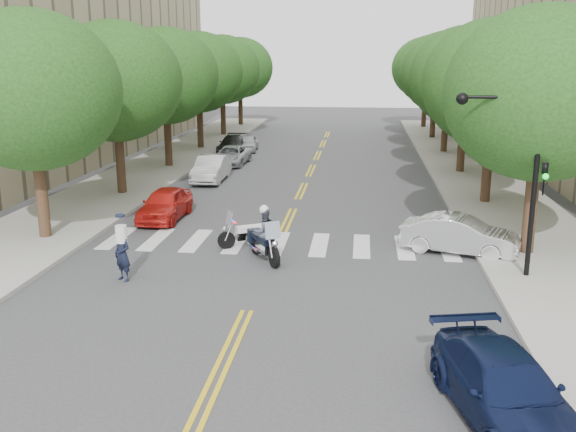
% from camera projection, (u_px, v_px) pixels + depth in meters
% --- Properties ---
extents(ground, '(140.00, 140.00, 0.00)m').
position_uv_depth(ground, '(247.00, 311.00, 17.54)').
color(ground, '#38383A').
rests_on(ground, ground).
extents(sidewalk_left, '(5.00, 60.00, 0.15)m').
position_uv_depth(sidewalk_left, '(158.00, 166.00, 39.76)').
color(sidewalk_left, '#9E9991').
rests_on(sidewalk_left, ground).
extents(sidewalk_right, '(5.00, 60.00, 0.15)m').
position_uv_depth(sidewalk_right, '(472.00, 172.00, 37.66)').
color(sidewalk_right, '#9E9991').
rests_on(sidewalk_right, ground).
extents(tree_l_0, '(6.40, 6.40, 8.45)m').
position_uv_depth(tree_l_0, '(32.00, 91.00, 22.92)').
color(tree_l_0, '#382316').
rests_on(tree_l_0, ground).
extents(tree_l_1, '(6.40, 6.40, 8.45)m').
position_uv_depth(tree_l_1, '(115.00, 82.00, 30.63)').
color(tree_l_1, '#382316').
rests_on(tree_l_1, ground).
extents(tree_l_2, '(6.40, 6.40, 8.45)m').
position_uv_depth(tree_l_2, '(165.00, 76.00, 38.34)').
color(tree_l_2, '#382316').
rests_on(tree_l_2, ground).
extents(tree_l_3, '(6.40, 6.40, 8.45)m').
position_uv_depth(tree_l_3, '(198.00, 72.00, 46.04)').
color(tree_l_3, '#382316').
rests_on(tree_l_3, ground).
extents(tree_l_4, '(6.40, 6.40, 8.45)m').
position_uv_depth(tree_l_4, '(222.00, 70.00, 53.75)').
color(tree_l_4, '#382316').
rests_on(tree_l_4, ground).
extents(tree_l_5, '(6.40, 6.40, 8.45)m').
position_uv_depth(tree_l_5, '(240.00, 68.00, 61.45)').
color(tree_l_5, '#382316').
rests_on(tree_l_5, ground).
extents(tree_r_0, '(6.40, 6.40, 8.45)m').
position_uv_depth(tree_r_0, '(541.00, 94.00, 20.98)').
color(tree_r_0, '#382316').
rests_on(tree_r_0, ground).
extents(tree_r_1, '(6.40, 6.40, 8.45)m').
position_uv_depth(tree_r_1, '(494.00, 83.00, 28.69)').
color(tree_r_1, '#382316').
rests_on(tree_r_1, ground).
extents(tree_r_2, '(6.40, 6.40, 8.45)m').
position_uv_depth(tree_r_2, '(466.00, 77.00, 36.39)').
color(tree_r_2, '#382316').
rests_on(tree_r_2, ground).
extents(tree_r_3, '(6.40, 6.40, 8.45)m').
position_uv_depth(tree_r_3, '(448.00, 73.00, 44.10)').
color(tree_r_3, '#382316').
rests_on(tree_r_3, ground).
extents(tree_r_4, '(6.40, 6.40, 8.45)m').
position_uv_depth(tree_r_4, '(436.00, 70.00, 51.81)').
color(tree_r_4, '#382316').
rests_on(tree_r_4, ground).
extents(tree_r_5, '(6.40, 6.40, 8.45)m').
position_uv_depth(tree_r_5, '(426.00, 68.00, 59.51)').
color(tree_r_5, '#382316').
rests_on(tree_r_5, ground).
extents(traffic_signal_pole, '(2.82, 0.42, 6.00)m').
position_uv_depth(traffic_signal_pole, '(520.00, 161.00, 19.14)').
color(traffic_signal_pole, black).
rests_on(traffic_signal_pole, ground).
extents(motorcycle_police, '(1.42, 2.17, 1.93)m').
position_uv_depth(motorcycle_police, '(264.00, 235.00, 21.73)').
color(motorcycle_police, black).
rests_on(motorcycle_police, ground).
extents(motorcycle_parked, '(1.97, 1.31, 1.40)m').
position_uv_depth(motorcycle_parked, '(251.00, 233.00, 23.39)').
color(motorcycle_parked, black).
rests_on(motorcycle_parked, ground).
extents(officer_standing, '(0.74, 0.67, 1.70)m').
position_uv_depth(officer_standing, '(123.00, 254.00, 19.72)').
color(officer_standing, black).
rests_on(officer_standing, ground).
extents(convertible, '(4.30, 2.60, 1.34)m').
position_uv_depth(convertible, '(460.00, 235.00, 22.49)').
color(convertible, silver).
rests_on(convertible, ground).
extents(sedan_blue, '(2.81, 4.80, 1.31)m').
position_uv_depth(sedan_blue, '(505.00, 389.00, 12.16)').
color(sedan_blue, '#0D1536').
rests_on(sedan_blue, ground).
extents(parked_car_a, '(1.67, 3.99, 1.35)m').
position_uv_depth(parked_car_a, '(165.00, 204.00, 27.10)').
color(parked_car_a, red).
rests_on(parked_car_a, ground).
extents(parked_car_b, '(1.52, 4.24, 1.39)m').
position_uv_depth(parked_car_b, '(211.00, 169.00, 35.28)').
color(parked_car_b, '#B8B8B8').
rests_on(parked_car_b, ground).
extents(parked_car_c, '(2.10, 4.27, 1.17)m').
position_uv_depth(parked_car_c, '(231.00, 156.00, 40.60)').
color(parked_car_c, '#94969B').
rests_on(parked_car_c, ground).
extents(parked_car_d, '(1.75, 4.24, 1.23)m').
position_uv_depth(parked_car_d, '(233.00, 144.00, 45.51)').
color(parked_car_d, black).
rests_on(parked_car_d, ground).
extents(parked_car_e, '(1.66, 3.57, 1.18)m').
position_uv_depth(parked_car_e, '(248.00, 143.00, 46.38)').
color(parked_car_e, '#A7A7AC').
rests_on(parked_car_e, ground).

